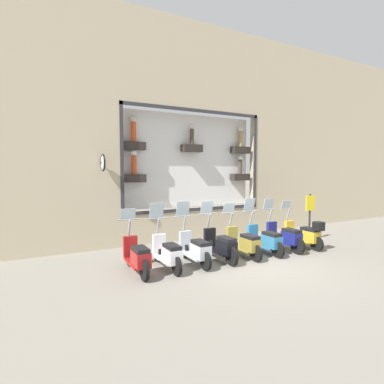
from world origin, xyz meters
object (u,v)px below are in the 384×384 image
at_px(scooter_teal_2, 265,240).
at_px(scooter_white_6, 168,253).
at_px(scooter_olive_3, 244,243).
at_px(scooter_silver_5, 196,249).
at_px(scooter_navy_1, 285,237).
at_px(shop_sign_post, 310,216).
at_px(scooter_yellow_0, 305,234).
at_px(scooter_red_7, 137,257).
at_px(scooter_black_4, 221,245).

bearing_deg(scooter_teal_2, scooter_white_6, 90.00).
xyz_separation_m(scooter_olive_3, scooter_silver_5, (0.01, 1.66, 0.01)).
bearing_deg(scooter_silver_5, scooter_olive_3, -90.17).
xyz_separation_m(scooter_navy_1, shop_sign_post, (0.48, -1.68, 0.51)).
bearing_deg(scooter_silver_5, scooter_yellow_0, -90.97).
relative_size(scooter_teal_2, scooter_white_6, 1.00).
bearing_deg(scooter_red_7, scooter_yellow_0, -90.69).
height_order(scooter_teal_2, scooter_silver_5, scooter_silver_5).
relative_size(scooter_red_7, shop_sign_post, 1.03).
bearing_deg(scooter_black_4, scooter_red_7, 90.04).
bearing_deg(scooter_teal_2, shop_sign_post, -79.06).
bearing_deg(scooter_olive_3, scooter_teal_2, -89.75).
relative_size(scooter_olive_3, scooter_black_4, 0.99).
height_order(scooter_black_4, shop_sign_post, shop_sign_post).
bearing_deg(scooter_black_4, scooter_white_6, 90.11).
bearing_deg(scooter_olive_3, scooter_black_4, 89.54).
relative_size(scooter_teal_2, scooter_red_7, 0.99).
xyz_separation_m(scooter_black_4, scooter_silver_5, (-0.00, 0.83, -0.01)).
bearing_deg(scooter_teal_2, scooter_red_7, 89.98).
bearing_deg(scooter_navy_1, scooter_olive_3, 90.21).
bearing_deg(scooter_yellow_0, scooter_black_4, 88.76).
height_order(scooter_olive_3, scooter_red_7, scooter_red_7).
height_order(scooter_black_4, scooter_white_6, scooter_white_6).
bearing_deg(scooter_silver_5, scooter_navy_1, -89.98).
distance_m(scooter_navy_1, scooter_white_6, 4.15).
distance_m(scooter_yellow_0, scooter_white_6, 4.99).
bearing_deg(scooter_white_6, scooter_black_4, -89.89).
relative_size(scooter_olive_3, shop_sign_post, 1.02).
height_order(scooter_teal_2, shop_sign_post, shop_sign_post).
height_order(scooter_teal_2, scooter_red_7, scooter_teal_2).
xyz_separation_m(scooter_teal_2, scooter_silver_5, (0.00, 2.49, 0.00)).
xyz_separation_m(scooter_yellow_0, scooter_olive_3, (0.07, 2.49, -0.04)).
distance_m(scooter_teal_2, scooter_white_6, 3.32).
height_order(scooter_navy_1, scooter_silver_5, scooter_silver_5).
xyz_separation_m(scooter_teal_2, scooter_white_6, (0.00, 3.32, -0.00)).
distance_m(scooter_white_6, scooter_red_7, 0.83).
height_order(scooter_navy_1, scooter_black_4, scooter_black_4).
bearing_deg(scooter_olive_3, scooter_navy_1, -89.79).
height_order(scooter_teal_2, scooter_black_4, scooter_teal_2).
bearing_deg(scooter_black_4, scooter_olive_3, -90.46).
distance_m(scooter_yellow_0, scooter_red_7, 5.82).
height_order(scooter_yellow_0, scooter_red_7, scooter_red_7).
height_order(scooter_navy_1, scooter_red_7, scooter_navy_1).
height_order(scooter_silver_5, scooter_white_6, scooter_silver_5).
distance_m(scooter_silver_5, scooter_red_7, 1.66).
distance_m(scooter_navy_1, scooter_silver_5, 3.32).
xyz_separation_m(scooter_teal_2, scooter_black_4, (0.00, 1.66, 0.01)).
bearing_deg(scooter_olive_3, scooter_red_7, 89.92).
relative_size(scooter_navy_1, scooter_teal_2, 1.01).
relative_size(scooter_silver_5, scooter_white_6, 1.00).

